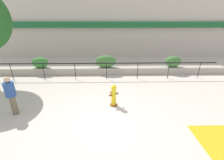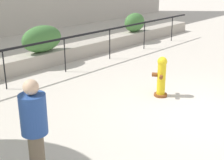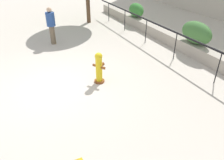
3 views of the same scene
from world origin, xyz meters
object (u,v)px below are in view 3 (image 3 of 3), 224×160
fire_hydrant (99,67)px  pedestrian (51,24)px  hedge_bush_0 (136,10)px  hedge_bush_1 (196,33)px

fire_hydrant → pedestrian: 4.36m
hedge_bush_0 → hedge_bush_1: (4.85, 0.00, 0.06)m
hedge_bush_0 → fire_hydrant: 7.02m
hedge_bush_0 → pedestrian: 5.31m
fire_hydrant → pedestrian: (-4.30, -0.62, 0.44)m
hedge_bush_0 → hedge_bush_1: hedge_bush_1 is taller
hedge_bush_1 → pedestrian: pedestrian is taller
hedge_bush_0 → fire_hydrant: (5.29, -4.59, -0.34)m
hedge_bush_0 → fire_hydrant: size_ratio=1.11×
hedge_bush_1 → pedestrian: 6.48m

